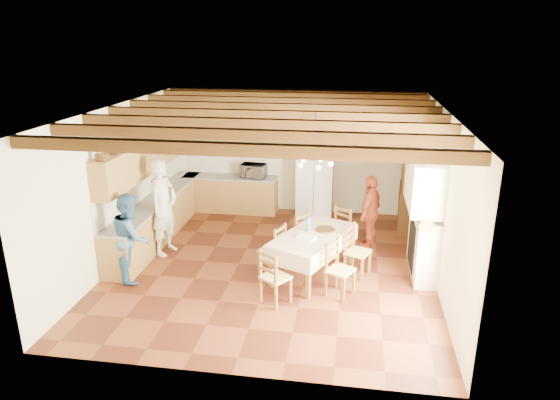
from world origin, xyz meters
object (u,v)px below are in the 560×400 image
object	(u,v)px
dining_table	(313,239)
chair_end_near	(275,276)
microwave	(253,171)
hutch	(412,182)
person_woman_red	(370,212)
chair_end_far	(337,231)
chair_left_near	(272,248)
chair_right_near	(340,269)
refrigerator	(315,182)
chair_left_far	(295,235)
chair_right_far	(358,251)
person_woman_blue	(131,237)
person_man	(163,207)

from	to	relation	value
dining_table	chair_end_near	xyz separation A→B (m)	(-0.51, -1.09, -0.24)
dining_table	microwave	distance (m)	3.64
hutch	person_woman_red	distance (m)	1.50
chair_end_far	chair_left_near	bearing A→B (deg)	-106.47
chair_right_near	person_woman_red	size ratio (longest dim) A/B	0.62
refrigerator	chair_left_far	bearing A→B (deg)	-94.09
chair_right_far	person_woman_blue	xyz separation A→B (m)	(-4.03, -0.73, 0.33)
chair_end_far	person_woman_red	bearing A→B (deg)	66.19
refrigerator	chair_right_far	size ratio (longest dim) A/B	1.78
dining_table	chair_left_far	distance (m)	0.85
hutch	chair_left_near	world-z (taller)	hutch
chair_left_near	person_woman_blue	size ratio (longest dim) A/B	0.59
refrigerator	chair_end_near	distance (m)	4.26
hutch	chair_end_far	bearing A→B (deg)	-130.37
chair_right_near	chair_end_far	distance (m)	1.69
chair_end_near	person_woman_red	world-z (taller)	person_woman_red
chair_left_far	chair_right_near	bearing A→B (deg)	66.42
hutch	chair_left_near	distance (m)	3.81
chair_end_far	refrigerator	bearing A→B (deg)	138.87
refrigerator	person_man	xyz separation A→B (m)	(-2.79, -2.62, 0.13)
hutch	dining_table	distance (m)	3.27
chair_end_near	person_woman_blue	distance (m)	2.75
hutch	microwave	distance (m)	3.76
dining_table	person_woman_blue	xyz separation A→B (m)	(-3.20, -0.62, 0.09)
chair_left_far	microwave	distance (m)	2.87
person_man	chair_left_far	bearing A→B (deg)	-73.79
chair_right_far	chair_end_far	distance (m)	0.99
dining_table	chair_right_near	world-z (taller)	chair_right_near
chair_right_near	microwave	distance (m)	4.52
person_man	person_woman_red	xyz separation A→B (m)	(4.08, 0.92, -0.21)
chair_right_far	person_woman_red	distance (m)	1.39
hutch	chair_left_far	xyz separation A→B (m)	(-2.38, -1.88, -0.63)
chair_end_near	chair_end_far	world-z (taller)	same
chair_end_far	chair_right_near	bearing A→B (deg)	-53.82
chair_left_near	chair_left_far	xyz separation A→B (m)	(0.33, 0.72, 0.00)
chair_end_far	person_man	world-z (taller)	person_man
chair_right_near	refrigerator	bearing A→B (deg)	38.66
person_man	person_woman_blue	xyz separation A→B (m)	(-0.18, -1.14, -0.18)
chair_left_near	chair_end_far	bearing A→B (deg)	153.53
chair_right_near	person_man	world-z (taller)	person_man
refrigerator	chair_right_far	bearing A→B (deg)	-70.57
hutch	person_woman_blue	size ratio (longest dim) A/B	1.37
person_woman_blue	chair_left_far	bearing A→B (deg)	-84.86
chair_end_near	person_woman_blue	bearing A→B (deg)	25.80
chair_left_far	chair_end_far	xyz separation A→B (m)	(0.83, 0.31, 0.00)
chair_end_near	dining_table	bearing A→B (deg)	-79.30
person_woman_blue	hutch	bearing A→B (deg)	-78.40
person_man	dining_table	bearing A→B (deg)	-87.42
dining_table	chair_right_far	bearing A→B (deg)	7.34
refrigerator	person_woman_red	size ratio (longest dim) A/B	1.11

